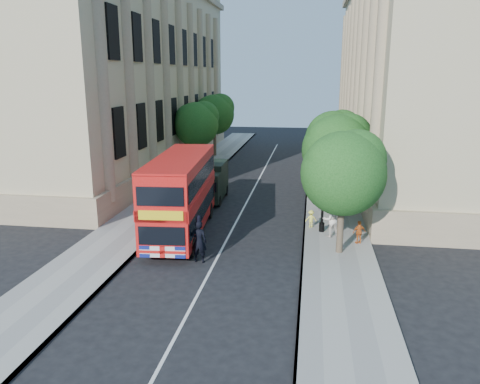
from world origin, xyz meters
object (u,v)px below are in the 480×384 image
at_px(double_decker_bus, 181,193).
at_px(lamp_post, 323,189).
at_px(box_van, 210,183).
at_px(woman_pedestrian, 331,219).
at_px(police_constable, 199,241).

bearing_deg(double_decker_bus, lamp_post, 4.83).
relative_size(double_decker_bus, box_van, 2.04).
relative_size(lamp_post, double_decker_bus, 0.55).
bearing_deg(box_van, woman_pedestrian, -41.16).
relative_size(lamp_post, police_constable, 2.54).
bearing_deg(double_decker_bus, police_constable, -67.98).
relative_size(double_decker_bus, police_constable, 4.60).
xyz_separation_m(lamp_post, police_constable, (-5.73, -5.00, -1.49)).
distance_m(lamp_post, woman_pedestrian, 1.68).
xyz_separation_m(box_van, woman_pedestrian, (8.01, -6.69, -0.20)).
bearing_deg(woman_pedestrian, police_constable, 10.72).
bearing_deg(lamp_post, box_van, 141.78).
distance_m(police_constable, woman_pedestrian, 7.50).
bearing_deg(police_constable, box_van, -77.38).
relative_size(box_van, police_constable, 2.25).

